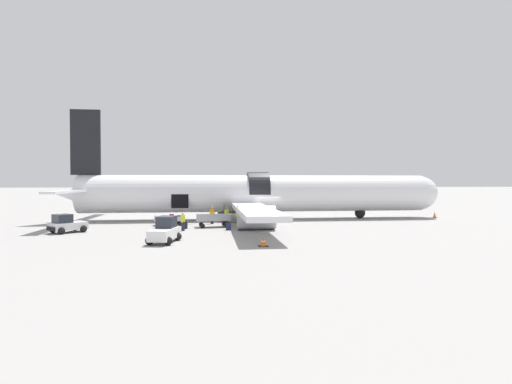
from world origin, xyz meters
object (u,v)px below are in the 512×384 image
object	(u,v)px
ground_crew_helper	(238,216)
baggage_cart_loading	(215,221)
suitcase_on_tarmac_upright	(185,225)
airplane	(253,194)
baggage_tug_lead	(165,231)
baggage_cart_queued	(171,220)
ground_crew_driver	(256,216)
ground_crew_marshal	(212,215)
ground_crew_loader_a	(257,215)
ground_crew_loader_b	(183,221)
ground_crew_supervisor	(227,215)
baggage_tug_mid	(67,225)
suitcase_on_tarmac_spare	(229,227)

from	to	relation	value
ground_crew_helper	baggage_cart_loading	bearing A→B (deg)	-137.33
baggage_cart_loading	suitcase_on_tarmac_upright	world-z (taller)	baggage_cart_loading
airplane	ground_crew_helper	bearing A→B (deg)	-112.07
airplane	baggage_tug_lead	xyz separation A→B (m)	(-7.63, -15.56, -1.97)
baggage_cart_queued	ground_crew_driver	xyz separation A→B (m)	(7.79, -1.56, 0.45)
ground_crew_helper	ground_crew_marshal	xyz separation A→B (m)	(-2.43, 0.82, 0.02)
ground_crew_driver	ground_crew_marshal	distance (m)	4.70
baggage_tug_lead	ground_crew_loader_a	distance (m)	13.16
ground_crew_loader_b	ground_crew_marshal	bearing A→B (deg)	65.44
ground_crew_driver	ground_crew_supervisor	size ratio (longest dim) A/B	1.10
baggage_tug_mid	baggage_tug_lead	bearing A→B (deg)	-36.11
baggage_cart_queued	ground_crew_marshal	xyz separation A→B (m)	(3.80, 0.92, 0.41)
baggage_cart_queued	baggage_cart_loading	bearing A→B (deg)	-25.11
ground_crew_helper	suitcase_on_tarmac_upright	world-z (taller)	ground_crew_helper
airplane	baggage_tug_mid	size ratio (longest dim) A/B	14.02
ground_crew_loader_b	baggage_cart_loading	bearing A→B (deg)	42.67
baggage_tug_lead	ground_crew_marshal	world-z (taller)	baggage_tug_lead
ground_crew_loader_b	baggage_tug_mid	bearing A→B (deg)	-179.05
ground_crew_supervisor	suitcase_on_tarmac_upright	world-z (taller)	ground_crew_supervisor
baggage_tug_mid	ground_crew_loader_b	world-z (taller)	ground_crew_loader_b
ground_crew_supervisor	ground_crew_marshal	distance (m)	1.38
ground_crew_loader_a	ground_crew_helper	bearing A→B (deg)	-174.91
ground_crew_loader_a	airplane	bearing A→B (deg)	87.96
airplane	ground_crew_supervisor	xyz separation A→B (m)	(-3.04, -4.15, -1.88)
baggage_cart_loading	ground_crew_driver	size ratio (longest dim) A/B	2.32
baggage_tug_lead	ground_crew_marshal	xyz separation A→B (m)	(3.22, 11.50, 0.13)
ground_crew_loader_a	suitcase_on_tarmac_upright	size ratio (longest dim) A/B	2.16
ground_crew_loader_a	suitcase_on_tarmac_spare	size ratio (longest dim) A/B	2.25
suitcase_on_tarmac_upright	suitcase_on_tarmac_spare	xyz separation A→B (m)	(3.69, -1.43, -0.01)
baggage_cart_loading	suitcase_on_tarmac_spare	bearing A→B (deg)	-66.62
ground_crew_loader_a	suitcase_on_tarmac_spare	world-z (taller)	ground_crew_loader_a
baggage_tug_lead	ground_crew_loader_b	bearing A→B (deg)	82.68
airplane	baggage_tug_lead	size ratio (longest dim) A/B	12.05
suitcase_on_tarmac_spare	ground_crew_supervisor	bearing A→B (deg)	89.39
baggage_cart_loading	ground_crew_marshal	size ratio (longest dim) A/B	2.43
baggage_cart_loading	suitcase_on_tarmac_upright	size ratio (longest dim) A/B	5.52
baggage_tug_lead	suitcase_on_tarmac_spare	size ratio (longest dim) A/B	4.95
airplane	suitcase_on_tarmac_spare	size ratio (longest dim) A/B	59.66
baggage_tug_mid	airplane	bearing A→B (deg)	30.87
baggage_tug_lead	suitcase_on_tarmac_upright	xyz separation A→B (m)	(0.85, 7.65, -0.42)
ground_crew_helper	ground_crew_marshal	size ratio (longest dim) A/B	0.97
baggage_tug_lead	suitcase_on_tarmac_upright	bearing A→B (deg)	83.63
baggage_cart_queued	ground_crew_loader_a	bearing A→B (deg)	1.85
ground_crew_loader_a	suitcase_on_tarmac_upright	distance (m)	7.36
suitcase_on_tarmac_spare	ground_crew_driver	bearing A→B (deg)	46.38
ground_crew_loader_a	ground_crew_loader_b	xyz separation A→B (m)	(-6.67, -4.64, -0.01)
baggage_cart_loading	ground_crew_loader_b	world-z (taller)	ground_crew_loader_b
baggage_cart_queued	suitcase_on_tarmac_upright	size ratio (longest dim) A/B	5.07
baggage_cart_queued	suitcase_on_tarmac_upright	xyz separation A→B (m)	(1.44, -2.93, -0.14)
ground_crew_loader_a	ground_crew_supervisor	bearing A→B (deg)	168.71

